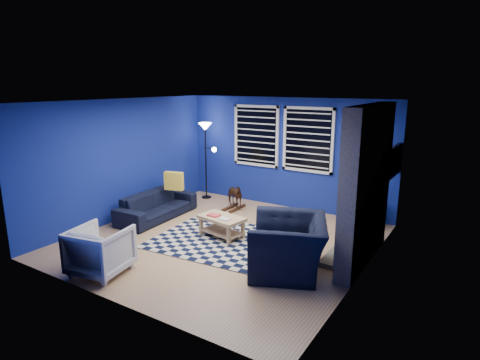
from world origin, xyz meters
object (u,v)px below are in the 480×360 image
at_px(tv, 394,161).
at_px(armchair_bent, 100,250).
at_px(cabinet, 359,210).
at_px(rocking_horse, 234,195).
at_px(armchair_big, 289,245).
at_px(floor_lamp, 206,137).
at_px(coffee_table, 221,222).
at_px(sofa, 157,205).

height_order(tv, armchair_bent, tv).
bearing_deg(cabinet, tv, -2.90).
bearing_deg(cabinet, rocking_horse, -148.79).
distance_m(armchair_big, rocking_horse, 3.18).
distance_m(armchair_bent, rocking_horse, 3.69).
distance_m(tv, cabinet, 1.30).
height_order(armchair_big, floor_lamp, floor_lamp).
bearing_deg(armchair_bent, cabinet, -132.80).
height_order(coffee_table, floor_lamp, floor_lamp).
bearing_deg(sofa, tv, -71.65).
distance_m(tv, coffee_table, 3.37).
distance_m(coffee_table, cabinet, 2.88).
distance_m(sofa, floor_lamp, 2.19).
distance_m(armchair_bent, coffee_table, 2.26).
height_order(tv, coffee_table, tv).
relative_size(tv, coffee_table, 1.09).
xyz_separation_m(armchair_big, rocking_horse, (-2.38, 2.11, -0.07)).
xyz_separation_m(cabinet, floor_lamp, (-3.76, -0.16, 1.25)).
height_order(tv, sofa, tv).
bearing_deg(tv, sofa, -158.73).
bearing_deg(rocking_horse, sofa, 166.91).
distance_m(coffee_table, floor_lamp, 2.96).
xyz_separation_m(rocking_horse, floor_lamp, (-1.07, 0.43, 1.19)).
bearing_deg(rocking_horse, armchair_bent, -154.97).
bearing_deg(rocking_horse, floor_lamp, 92.78).
xyz_separation_m(tv, armchair_bent, (-3.28, -4.03, -1.04)).
bearing_deg(coffee_table, armchair_bent, -108.55).
distance_m(sofa, armchair_bent, 2.57).
bearing_deg(rocking_horse, cabinet, -53.00).
distance_m(tv, sofa, 4.81).
relative_size(tv, sofa, 0.53).
distance_m(tv, armchair_big, 2.80).
relative_size(rocking_horse, coffee_table, 0.69).
distance_m(armchair_bent, cabinet, 5.04).
bearing_deg(armchair_big, sofa, -125.69).
xyz_separation_m(armchair_bent, cabinet, (2.66, 4.28, -0.08)).
bearing_deg(cabinet, coffee_table, -113.39).
relative_size(armchair_big, armchair_bent, 1.58).
height_order(armchair_bent, floor_lamp, floor_lamp).
height_order(armchair_bent, cabinet, armchair_bent).
distance_m(rocking_horse, coffee_table, 1.72).
xyz_separation_m(armchair_big, cabinet, (0.31, 2.70, -0.13)).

